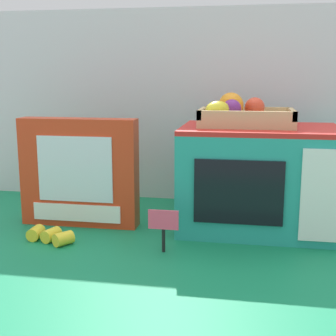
# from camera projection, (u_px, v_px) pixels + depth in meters

# --- Properties ---
(ground_plane) EXTENTS (1.70, 1.70, 0.00)m
(ground_plane) POSITION_uv_depth(u_px,v_px,m) (192.00, 229.00, 1.23)
(ground_plane) COLOR #147A4C
(ground_plane) RESTS_ON ground
(display_back_panel) EXTENTS (1.61, 0.03, 0.60)m
(display_back_panel) POSITION_uv_depth(u_px,v_px,m) (205.00, 107.00, 1.47)
(display_back_panel) COLOR silver
(display_back_panel) RESTS_ON ground
(toy_microwave) EXTENTS (0.40, 0.28, 0.27)m
(toy_microwave) POSITION_uv_depth(u_px,v_px,m) (259.00, 178.00, 1.22)
(toy_microwave) COLOR teal
(toy_microwave) RESTS_ON ground
(food_groups_crate) EXTENTS (0.24, 0.17, 0.09)m
(food_groups_crate) POSITION_uv_depth(u_px,v_px,m) (241.00, 115.00, 1.21)
(food_groups_crate) COLOR tan
(food_groups_crate) RESTS_ON toy_microwave
(cookie_set_box) EXTENTS (0.32, 0.06, 0.29)m
(cookie_set_box) POSITION_uv_depth(u_px,v_px,m) (79.00, 173.00, 1.24)
(cookie_set_box) COLOR red
(cookie_set_box) RESTS_ON ground
(price_sign) EXTENTS (0.07, 0.01, 0.10)m
(price_sign) POSITION_uv_depth(u_px,v_px,m) (163.00, 224.00, 1.06)
(price_sign) COLOR black
(price_sign) RESTS_ON ground
(loose_toy_banana) EXTENTS (0.13, 0.08, 0.03)m
(loose_toy_banana) POSITION_uv_depth(u_px,v_px,m) (50.00, 235.00, 1.13)
(loose_toy_banana) COLOR yellow
(loose_toy_banana) RESTS_ON ground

